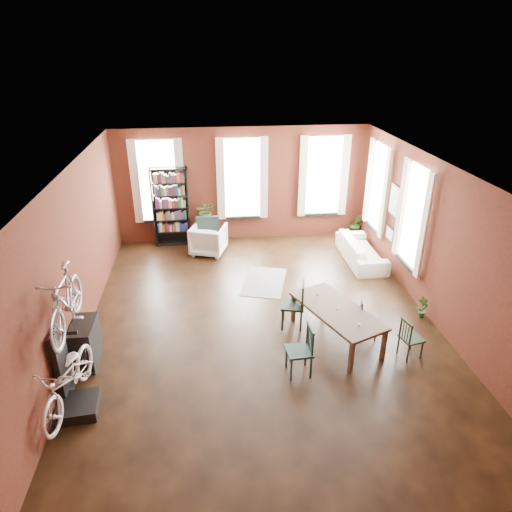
{
  "coord_description": "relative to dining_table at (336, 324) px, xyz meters",
  "views": [
    {
      "loc": [
        -1.02,
        -7.85,
        5.27
      ],
      "look_at": [
        -0.05,
        0.6,
        1.24
      ],
      "focal_mm": 32.0,
      "sensor_mm": 36.0,
      "label": 1
    }
  ],
  "objects": [
    {
      "name": "room",
      "position": [
        -1.09,
        1.34,
        1.8
      ],
      "size": [
        9.0,
        9.04,
        3.22
      ],
      "color": "black",
      "rests_on": "ground"
    },
    {
      "name": "dining_table",
      "position": [
        0.0,
        0.0,
        0.0
      ],
      "size": [
        1.58,
        2.16,
        0.67
      ],
      "primitive_type": "cube",
      "rotation": [
        0.0,
        0.0,
        0.39
      ],
      "color": "brown",
      "rests_on": "ground"
    },
    {
      "name": "dining_chair_a",
      "position": [
        -0.91,
        -0.91,
        0.13
      ],
      "size": [
        0.45,
        0.45,
        0.93
      ],
      "primitive_type": "cube",
      "rotation": [
        0.0,
        0.0,
        -1.51
      ],
      "color": "#1A3A36",
      "rests_on": "ground"
    },
    {
      "name": "dining_chair_b",
      "position": [
        -0.75,
        0.54,
        0.16
      ],
      "size": [
        0.55,
        0.55,
        0.98
      ],
      "primitive_type": "cube",
      "rotation": [
        0.0,
        0.0,
        -1.81
      ],
      "color": "black",
      "rests_on": "ground"
    },
    {
      "name": "dining_chair_c",
      "position": [
        1.21,
        -0.67,
        0.06
      ],
      "size": [
        0.43,
        0.43,
        0.78
      ],
      "primitive_type": "cube",
      "rotation": [
        0.0,
        0.0,
        1.8
      ],
      "color": "#1D301C",
      "rests_on": "ground"
    },
    {
      "name": "dining_chair_d",
      "position": [
        0.66,
        0.02,
        0.06
      ],
      "size": [
        0.46,
        0.46,
        0.8
      ],
      "primitive_type": "cube",
      "rotation": [
        0.0,
        0.0,
        1.25
      ],
      "color": "#183634",
      "rests_on": "ground"
    },
    {
      "name": "bookshelf",
      "position": [
        -3.34,
        5.02,
        0.77
      ],
      "size": [
        1.0,
        0.32,
        2.2
      ],
      "primitive_type": "cube",
      "color": "black",
      "rests_on": "ground"
    },
    {
      "name": "white_armchair",
      "position": [
        -2.36,
        4.25,
        0.11
      ],
      "size": [
        1.07,
        1.03,
        0.88
      ],
      "primitive_type": "imported",
      "rotation": [
        0.0,
        0.0,
        2.82
      ],
      "color": "silver",
      "rests_on": "ground"
    },
    {
      "name": "cream_sofa",
      "position": [
        1.61,
        3.32,
        0.07
      ],
      "size": [
        0.61,
        2.08,
        0.81
      ],
      "primitive_type": "imported",
      "rotation": [
        0.0,
        0.0,
        1.57
      ],
      "color": "beige",
      "rests_on": "ground"
    },
    {
      "name": "striped_rug",
      "position": [
        -1.07,
        2.44,
        -0.33
      ],
      "size": [
        1.31,
        1.7,
        0.01
      ],
      "primitive_type": "cube",
      "rotation": [
        0.0,
        0.0,
        -0.27
      ],
      "color": "black",
      "rests_on": "ground"
    },
    {
      "name": "bike_trainer",
      "position": [
        -4.52,
        -1.43,
        -0.24
      ],
      "size": [
        0.67,
        0.67,
        0.18
      ],
      "primitive_type": "cube",
      "rotation": [
        0.0,
        0.0,
        0.09
      ],
      "color": "black",
      "rests_on": "ground"
    },
    {
      "name": "bike_wall_rack",
      "position": [
        -4.74,
        -1.08,
        0.32
      ],
      "size": [
        0.16,
        0.6,
        1.3
      ],
      "primitive_type": "cube",
      "color": "black",
      "rests_on": "ground"
    },
    {
      "name": "console_table",
      "position": [
        -4.62,
        -0.18,
        0.07
      ],
      "size": [
        0.4,
        0.8,
        0.8
      ],
      "primitive_type": "cube",
      "color": "black",
      "rests_on": "ground"
    },
    {
      "name": "plant_stand",
      "position": [
        -2.42,
        4.88,
        0.01
      ],
      "size": [
        0.39,
        0.39,
        0.68
      ],
      "primitive_type": "cube",
      "rotation": [
        0.0,
        0.0,
        -0.14
      ],
      "color": "black",
      "rests_on": "ground"
    },
    {
      "name": "plant_by_sofa",
      "position": [
        2.03,
        5.02,
        -0.18
      ],
      "size": [
        0.51,
        0.77,
        0.32
      ],
      "primitive_type": "imported",
      "rotation": [
        0.0,
        0.0,
        -0.16
      ],
      "color": "#2F5622",
      "rests_on": "ground"
    },
    {
      "name": "plant_small",
      "position": [
        2.01,
        0.54,
        -0.25
      ],
      "size": [
        0.36,
        0.52,
        0.17
      ],
      "primitive_type": "imported",
      "rotation": [
        0.0,
        0.0,
        0.26
      ],
      "color": "#2C6227",
      "rests_on": "ground"
    },
    {
      "name": "bicycle_floor",
      "position": [
        -4.56,
        -1.43,
        0.74
      ],
      "size": [
        0.75,
        1.02,
        1.8
      ],
      "primitive_type": "imported",
      "rotation": [
        0.0,
        0.0,
        -0.14
      ],
      "color": "silver",
      "rests_on": "bike_trainer"
    },
    {
      "name": "bicycle_hung",
      "position": [
        -4.49,
        -1.08,
        1.8
      ],
      "size": [
        0.47,
        1.0,
        1.66
      ],
      "primitive_type": "imported",
      "color": "#A5A8AD",
      "rests_on": "bike_wall_rack"
    },
    {
      "name": "plant_on_stand",
      "position": [
        -2.39,
        4.91,
        0.57
      ],
      "size": [
        0.6,
        0.65,
        0.46
      ],
      "primitive_type": "imported",
      "rotation": [
        0.0,
        0.0,
        0.13
      ],
      "color": "#325C25",
      "rests_on": "plant_stand"
    }
  ]
}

